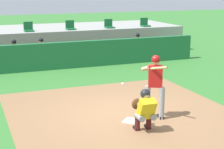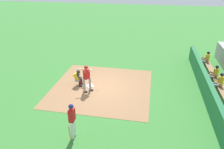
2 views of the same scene
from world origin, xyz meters
name	(u,v)px [view 1 (image 1 of 2)]	position (x,y,z in m)	size (l,w,h in m)	color
ground_plane	(121,113)	(0.00, 0.00, 0.00)	(80.00, 80.00, 0.00)	#387A33
dirt_infield	(121,112)	(0.00, 0.00, 0.01)	(6.40, 6.40, 0.01)	#936B47
home_plate	(132,121)	(0.00, -0.80, 0.02)	(0.44, 0.44, 0.02)	white
batter_at_plate	(155,83)	(0.69, -0.77, 1.04)	(0.57, 0.89, 1.80)	#99999E
catcher_crouched	(145,109)	(0.00, -1.54, 0.61)	(0.49, 1.68, 1.13)	gray
dugout_wall	(65,55)	(0.00, 6.50, 0.60)	(13.00, 0.30, 1.20)	#1E6638
dugout_bench	(60,60)	(0.00, 7.50, 0.23)	(11.80, 0.44, 0.45)	olive
dugout_player_1	(15,54)	(-2.07, 7.34, 0.67)	(0.49, 0.70, 1.30)	#939399
dugout_player_2	(42,52)	(-0.85, 7.34, 0.67)	(0.49, 0.70, 1.30)	#939399
dugout_player_3	(139,46)	(4.07, 7.34, 0.67)	(0.49, 0.70, 1.30)	#939399
stands_platform	(45,40)	(0.00, 10.90, 0.70)	(15.00, 4.40, 1.40)	#9E9E99
stadium_seat_2	(29,29)	(-1.08, 9.38, 1.53)	(0.46, 0.46, 0.48)	#196033
stadium_seat_3	(70,27)	(1.08, 9.38, 1.53)	(0.46, 0.46, 0.48)	#196033
stadium_seat_4	(109,26)	(3.25, 9.38, 1.53)	(0.46, 0.46, 0.48)	#196033
stadium_seat_5	(145,24)	(5.42, 9.38, 1.53)	(0.46, 0.46, 0.48)	#196033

